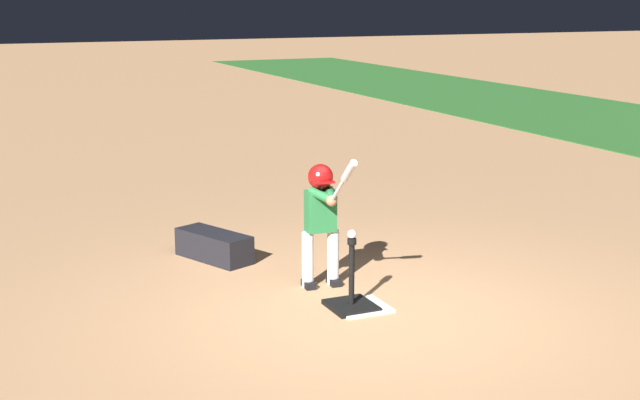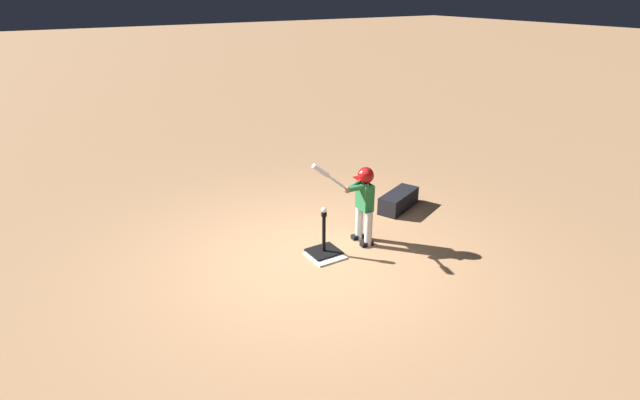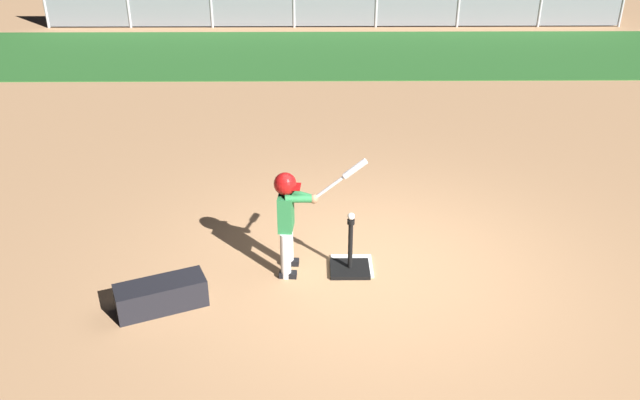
# 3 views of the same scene
# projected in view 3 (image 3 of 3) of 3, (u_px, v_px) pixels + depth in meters

# --- Properties ---
(ground_plane) EXTENTS (90.00, 90.00, 0.00)m
(ground_plane) POSITION_uv_depth(u_px,v_px,m) (374.00, 267.00, 6.64)
(ground_plane) COLOR #AD7F56
(grass_outfield_strip) EXTENTS (56.00, 5.17, 0.02)m
(grass_outfield_strip) POSITION_uv_depth(u_px,v_px,m) (339.00, 53.00, 15.49)
(grass_outfield_strip) COLOR #286026
(grass_outfield_strip) RESTS_ON ground_plane
(home_plate) EXTENTS (0.44, 0.44, 0.02)m
(home_plate) POSITION_uv_depth(u_px,v_px,m) (352.00, 266.00, 6.64)
(home_plate) COLOR white
(home_plate) RESTS_ON ground_plane
(batting_tee) EXTENTS (0.41, 0.37, 0.61)m
(batting_tee) POSITION_uv_depth(u_px,v_px,m) (350.00, 264.00, 6.54)
(batting_tee) COLOR black
(batting_tee) RESTS_ON ground_plane
(batter_child) EXTENTS (0.92, 0.36, 1.30)m
(batter_child) POSITION_uv_depth(u_px,v_px,m) (289.00, 210.00, 6.26)
(batter_child) COLOR silver
(batter_child) RESTS_ON ground_plane
(baseball) EXTENTS (0.07, 0.07, 0.07)m
(baseball) POSITION_uv_depth(u_px,v_px,m) (351.00, 216.00, 6.29)
(baseball) COLOR white
(baseball) RESTS_ON batting_tee
(bleachers_center) EXTENTS (3.70, 1.71, 0.89)m
(bleachers_center) POSITION_uv_depth(u_px,v_px,m) (111.00, 7.00, 19.07)
(bleachers_center) COLOR #ADAFB7
(bleachers_center) RESTS_ON ground_plane
(bleachers_far_right) EXTENTS (3.32, 1.89, 0.91)m
(bleachers_far_right) POSITION_uv_depth(u_px,v_px,m) (266.00, 6.00, 19.24)
(bleachers_far_right) COLOR #ADAFB7
(bleachers_far_right) RESTS_ON ground_plane
(equipment_bag) EXTENTS (0.90, 0.62, 0.28)m
(equipment_bag) POSITION_uv_depth(u_px,v_px,m) (161.00, 295.00, 5.93)
(equipment_bag) COLOR black
(equipment_bag) RESTS_ON ground_plane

